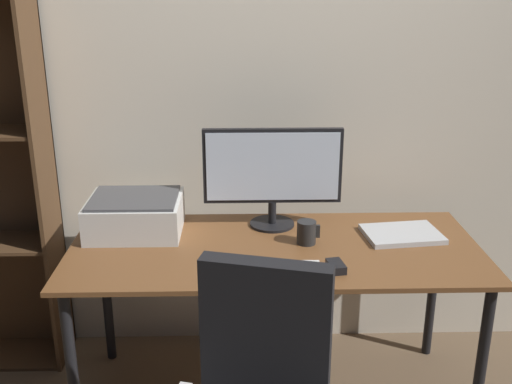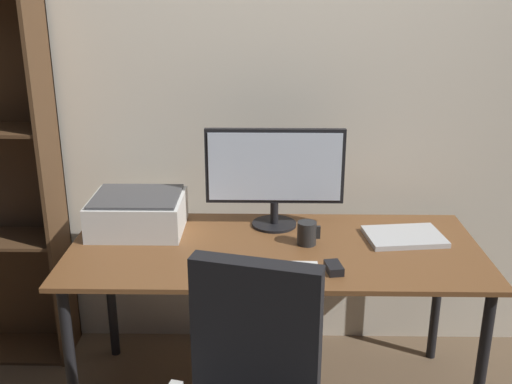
{
  "view_description": "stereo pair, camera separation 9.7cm",
  "coord_description": "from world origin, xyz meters",
  "px_view_note": "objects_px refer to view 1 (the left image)",
  "views": [
    {
      "loc": [
        -0.14,
        -2.3,
        1.79
      ],
      "look_at": [
        -0.08,
        0.01,
        0.98
      ],
      "focal_mm": 42.53,
      "sensor_mm": 36.0,
      "label": 1
    },
    {
      "loc": [
        -0.04,
        -2.3,
        1.79
      ],
      "look_at": [
        -0.08,
        0.01,
        0.98
      ],
      "focal_mm": 42.53,
      "sensor_mm": 36.0,
      "label": 2
    }
  ],
  "objects_px": {
    "keyboard": "(283,269)",
    "mouse": "(336,266)",
    "laptop": "(402,234)",
    "monitor": "(273,171)",
    "printer": "(135,215)",
    "coffee_mug": "(307,232)",
    "desk": "(275,263)"
  },
  "relations": [
    {
      "from": "keyboard",
      "to": "mouse",
      "type": "height_order",
      "value": "mouse"
    },
    {
      "from": "mouse",
      "to": "laptop",
      "type": "bearing_deg",
      "value": 33.44
    },
    {
      "from": "monitor",
      "to": "printer",
      "type": "distance_m",
      "value": 0.63
    },
    {
      "from": "laptop",
      "to": "coffee_mug",
      "type": "bearing_deg",
      "value": -178.8
    },
    {
      "from": "desk",
      "to": "keyboard",
      "type": "distance_m",
      "value": 0.24
    },
    {
      "from": "keyboard",
      "to": "printer",
      "type": "height_order",
      "value": "printer"
    },
    {
      "from": "monitor",
      "to": "coffee_mug",
      "type": "height_order",
      "value": "monitor"
    },
    {
      "from": "desk",
      "to": "monitor",
      "type": "xyz_separation_m",
      "value": [
        0.0,
        0.23,
        0.33
      ]
    },
    {
      "from": "desk",
      "to": "coffee_mug",
      "type": "distance_m",
      "value": 0.19
    },
    {
      "from": "laptop",
      "to": "printer",
      "type": "relative_size",
      "value": 0.8
    },
    {
      "from": "keyboard",
      "to": "coffee_mug",
      "type": "distance_m",
      "value": 0.28
    },
    {
      "from": "mouse",
      "to": "laptop",
      "type": "xyz_separation_m",
      "value": [
        0.33,
        0.31,
        -0.01
      ]
    },
    {
      "from": "coffee_mug",
      "to": "printer",
      "type": "xyz_separation_m",
      "value": [
        -0.74,
        0.14,
        0.03
      ]
    },
    {
      "from": "mouse",
      "to": "printer",
      "type": "distance_m",
      "value": 0.92
    },
    {
      "from": "keyboard",
      "to": "printer",
      "type": "bearing_deg",
      "value": 148.12
    },
    {
      "from": "desk",
      "to": "keyboard",
      "type": "relative_size",
      "value": 5.89
    },
    {
      "from": "monitor",
      "to": "mouse",
      "type": "xyz_separation_m",
      "value": [
        0.22,
        -0.46,
        -0.24
      ]
    },
    {
      "from": "laptop",
      "to": "printer",
      "type": "distance_m",
      "value": 1.16
    },
    {
      "from": "desk",
      "to": "monitor",
      "type": "relative_size",
      "value": 2.8
    },
    {
      "from": "desk",
      "to": "printer",
      "type": "height_order",
      "value": "printer"
    },
    {
      "from": "coffee_mug",
      "to": "printer",
      "type": "distance_m",
      "value": 0.75
    },
    {
      "from": "desk",
      "to": "keyboard",
      "type": "height_order",
      "value": "keyboard"
    },
    {
      "from": "monitor",
      "to": "printer",
      "type": "xyz_separation_m",
      "value": [
        -0.6,
        -0.06,
        -0.18
      ]
    },
    {
      "from": "desk",
      "to": "mouse",
      "type": "height_order",
      "value": "mouse"
    },
    {
      "from": "keyboard",
      "to": "printer",
      "type": "distance_m",
      "value": 0.74
    },
    {
      "from": "laptop",
      "to": "keyboard",
      "type": "bearing_deg",
      "value": -156.67
    },
    {
      "from": "keyboard",
      "to": "laptop",
      "type": "xyz_separation_m",
      "value": [
        0.54,
        0.31,
        0.0
      ]
    },
    {
      "from": "monitor",
      "to": "keyboard",
      "type": "height_order",
      "value": "monitor"
    },
    {
      "from": "mouse",
      "to": "monitor",
      "type": "bearing_deg",
      "value": 105.89
    },
    {
      "from": "printer",
      "to": "coffee_mug",
      "type": "bearing_deg",
      "value": -11.05
    },
    {
      "from": "desk",
      "to": "mouse",
      "type": "xyz_separation_m",
      "value": [
        0.22,
        -0.22,
        0.09
      ]
    },
    {
      "from": "desk",
      "to": "laptop",
      "type": "relative_size",
      "value": 5.34
    }
  ]
}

